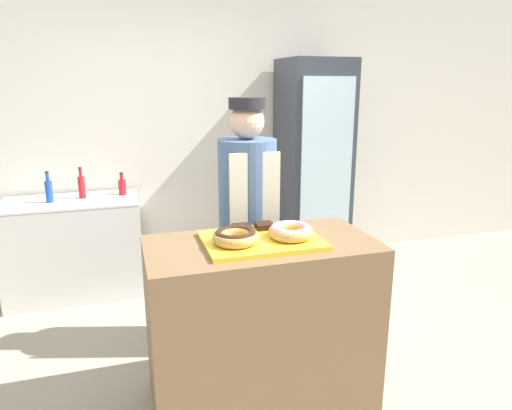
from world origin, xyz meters
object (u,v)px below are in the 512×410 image
(donut_light_glaze, at_px, (291,231))
(brownie_back_left, at_px, (242,228))
(bottle_red, at_px, (122,186))
(bottle_blue, at_px, (49,190))
(brownie_back_right, at_px, (264,226))
(bottle_red_b, at_px, (82,186))
(beverage_fridge, at_px, (312,168))
(donut_chocolate_glaze, at_px, (235,236))
(chest_freezer, at_px, (75,247))
(baker_person, at_px, (248,220))
(serving_tray, at_px, (261,240))

(donut_light_glaze, xyz_separation_m, brownie_back_left, (-0.22, 0.19, -0.02))
(bottle_red, height_order, bottle_blue, bottle_blue)
(brownie_back_right, distance_m, bottle_red_b, 1.99)
(beverage_fridge, relative_size, bottle_blue, 7.82)
(donut_chocolate_glaze, height_order, bottle_blue, bottle_blue)
(donut_light_glaze, bearing_deg, brownie_back_left, 138.50)
(chest_freezer, bearing_deg, bottle_red_b, 28.60)
(brownie_back_left, relative_size, baker_person, 0.06)
(brownie_back_right, relative_size, baker_person, 0.06)
(brownie_back_left, xyz_separation_m, beverage_fridge, (1.13, 1.61, 0.00))
(brownie_back_left, xyz_separation_m, baker_person, (0.17, 0.46, -0.11))
(donut_light_glaze, distance_m, baker_person, 0.67)
(brownie_back_right, bearing_deg, serving_tray, -112.93)
(brownie_back_right, xyz_separation_m, bottle_red, (-0.75, 1.70, -0.09))
(brownie_back_right, bearing_deg, donut_light_glaze, -66.11)
(donut_light_glaze, height_order, bottle_red, donut_light_glaze)
(serving_tray, xyz_separation_m, baker_person, (0.10, 0.62, -0.08))
(bottle_blue, bearing_deg, bottle_red, 9.61)
(donut_chocolate_glaze, relative_size, bottle_red_b, 0.91)
(donut_chocolate_glaze, distance_m, bottle_red_b, 2.05)
(bottle_red, xyz_separation_m, bottle_blue, (-0.57, -0.10, 0.02))
(serving_tray, bearing_deg, donut_chocolate_glaze, -166.59)
(chest_freezer, distance_m, bottle_red_b, 0.53)
(brownie_back_right, xyz_separation_m, chest_freezer, (-1.18, 1.62, -0.57))
(brownie_back_right, bearing_deg, bottle_blue, 129.59)
(bottle_blue, bearing_deg, chest_freezer, 7.16)
(donut_light_glaze, xyz_separation_m, brownie_back_right, (-0.08, 0.19, -0.02))
(chest_freezer, relative_size, bottle_red, 5.60)
(serving_tray, xyz_separation_m, brownie_back_left, (-0.07, 0.16, 0.03))
(baker_person, xyz_separation_m, bottle_blue, (-1.36, 1.14, 0.04))
(serving_tray, height_order, brownie_back_right, brownie_back_right)
(baker_person, height_order, beverage_fridge, beverage_fridge)
(serving_tray, relative_size, baker_person, 0.36)
(donut_chocolate_glaze, xyz_separation_m, bottle_blue, (-1.11, 1.79, -0.08))
(serving_tray, xyz_separation_m, brownie_back_right, (0.07, 0.16, 0.03))
(serving_tray, bearing_deg, baker_person, 80.89)
(bottle_red_b, bearing_deg, brownie_back_left, -60.53)
(donut_light_glaze, distance_m, beverage_fridge, 2.02)
(beverage_fridge, distance_m, bottle_blue, 2.32)
(donut_chocolate_glaze, xyz_separation_m, donut_light_glaze, (0.30, 0.00, 0.00))
(serving_tray, bearing_deg, brownie_back_left, 112.93)
(bottle_red_b, bearing_deg, bottle_red, 4.21)
(bottle_red, bearing_deg, chest_freezer, -169.56)
(brownie_back_right, distance_m, chest_freezer, 2.08)
(bottle_blue, bearing_deg, donut_light_glaze, -51.84)
(brownie_back_left, bearing_deg, bottle_red_b, 119.47)
(chest_freezer, xyz_separation_m, bottle_red, (0.43, 0.08, 0.49))
(brownie_back_left, bearing_deg, bottle_blue, 126.67)
(chest_freezer, bearing_deg, donut_chocolate_glaze, -62.04)
(serving_tray, bearing_deg, brownie_back_right, 67.07)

